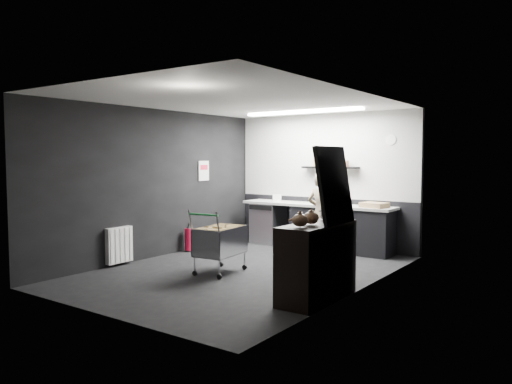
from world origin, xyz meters
The scene contains 22 objects.
floor centered at (0.00, 0.00, 0.00)m, with size 5.50×5.50×0.00m, color black.
ceiling centered at (0.00, 0.00, 2.70)m, with size 5.50×5.50×0.00m, color white.
wall_back centered at (0.00, 2.75, 1.35)m, with size 5.50×5.50×0.00m, color black.
wall_front centered at (0.00, -2.75, 1.35)m, with size 5.50×5.50×0.00m, color black.
wall_left centered at (-2.00, 0.00, 1.35)m, with size 5.50×5.50×0.00m, color black.
wall_right centered at (2.00, 0.00, 1.35)m, with size 5.50×5.50×0.00m, color black.
kitchen_wall_panel centered at (0.00, 2.73, 1.85)m, with size 3.95×0.02×1.70m, color beige.
dado_panel centered at (0.00, 2.73, 0.50)m, with size 3.95×0.02×1.00m, color black.
floating_shelf centered at (0.20, 2.62, 1.62)m, with size 1.20×0.22×0.04m, color black.
wall_clock centered at (1.40, 2.72, 2.15)m, with size 0.20×0.20×0.03m, color white.
poster centered at (-1.98, 1.30, 1.55)m, with size 0.02×0.30×0.40m, color white.
poster_red_band centered at (-1.98, 1.30, 1.62)m, with size 0.01×0.22×0.10m, color red.
radiator centered at (-1.94, -0.90, 0.35)m, with size 0.10×0.50×0.60m, color white.
ceiling_strip centered at (0.00, 1.85, 2.67)m, with size 2.40×0.20×0.04m, color white.
prep_counter centered at (0.14, 2.42, 0.46)m, with size 3.20×0.61×0.90m.
person centered at (0.35, 1.97, 0.78)m, with size 0.57×0.37×1.55m, color beige.
shopping_cart centered at (-0.23, -0.31, 0.47)m, with size 0.62×0.95×0.99m.
sideboard centered at (1.75, -0.71, 0.62)m, with size 0.56×1.31×1.96m.
fire_extinguisher centered at (-1.85, 0.71, 0.26)m, with size 0.16×0.16×0.53m.
cardboard_box centered at (1.24, 2.37, 0.95)m, with size 0.45×0.35×0.09m, color #A38257.
pink_tub centered at (0.15, 2.42, 0.99)m, with size 0.17×0.17×0.17m, color #F8D7D9.
white_container centered at (-0.90, 2.37, 0.97)m, with size 0.16×0.13×0.14m, color white.
Camera 1 is at (4.74, -6.34, 1.82)m, focal length 35.00 mm.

